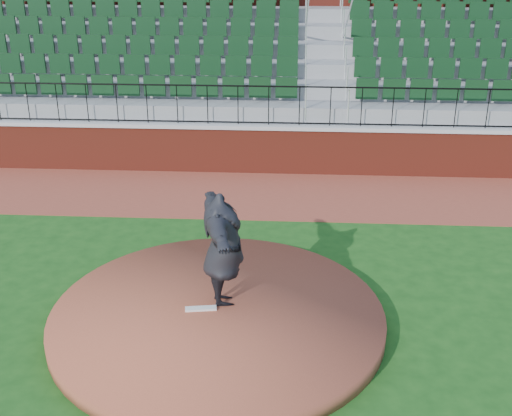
{
  "coord_description": "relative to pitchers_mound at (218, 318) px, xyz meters",
  "views": [
    {
      "loc": [
        0.65,
        -9.48,
        6.04
      ],
      "look_at": [
        0.0,
        1.5,
        1.3
      ],
      "focal_mm": 46.03,
      "sensor_mm": 36.0,
      "label": 1
    }
  ],
  "objects": [
    {
      "name": "seating_stands",
      "position": [
        0.52,
        10.09,
        2.18
      ],
      "size": [
        34.0,
        5.1,
        4.6
      ],
      "primitive_type": null,
      "color": "gray",
      "rests_on": "ground"
    },
    {
      "name": "warning_track",
      "position": [
        0.52,
        5.76,
        -0.12
      ],
      "size": [
        34.0,
        3.2,
        0.01
      ],
      "primitive_type": "cube",
      "color": "brown",
      "rests_on": "ground"
    },
    {
      "name": "wall_cap",
      "position": [
        0.52,
        7.36,
        1.12
      ],
      "size": [
        34.0,
        0.45,
        0.1
      ],
      "primitive_type": "cube",
      "color": "#B7B7B7",
      "rests_on": "field_wall"
    },
    {
      "name": "wall_railing",
      "position": [
        0.52,
        7.36,
        1.67
      ],
      "size": [
        34.0,
        0.05,
        1.0
      ],
      "primitive_type": null,
      "color": "black",
      "rests_on": "wall_cap"
    },
    {
      "name": "field_wall",
      "position": [
        0.52,
        7.36,
        0.47
      ],
      "size": [
        34.0,
        0.35,
        1.2
      ],
      "primitive_type": "cube",
      "color": "maroon",
      "rests_on": "ground"
    },
    {
      "name": "concourse_wall",
      "position": [
        0.52,
        12.89,
        2.62
      ],
      "size": [
        34.0,
        0.5,
        5.5
      ],
      "primitive_type": "cube",
      "color": "maroon",
      "rests_on": "ground"
    },
    {
      "name": "pitching_rubber",
      "position": [
        -0.28,
        0.03,
        0.14
      ],
      "size": [
        0.53,
        0.21,
        0.03
      ],
      "primitive_type": "cube",
      "rotation": [
        0.0,
        0.0,
        0.16
      ],
      "color": "white",
      "rests_on": "pitchers_mound"
    },
    {
      "name": "pitchers_mound",
      "position": [
        0.0,
        0.0,
        0.0
      ],
      "size": [
        5.46,
        5.46,
        0.25
      ],
      "primitive_type": "cylinder",
      "color": "brown",
      "rests_on": "ground"
    },
    {
      "name": "ground",
      "position": [
        0.52,
        0.36,
        -0.12
      ],
      "size": [
        90.0,
        90.0,
        0.0
      ],
      "primitive_type": "plane",
      "color": "#174814",
      "rests_on": "ground"
    },
    {
      "name": "pitcher",
      "position": [
        0.08,
        0.28,
        1.11
      ],
      "size": [
        1.16,
        2.51,
        1.97
      ],
      "primitive_type": "imported",
      "rotation": [
        0.0,
        0.0,
        1.79
      ],
      "color": "black",
      "rests_on": "pitchers_mound"
    }
  ]
}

